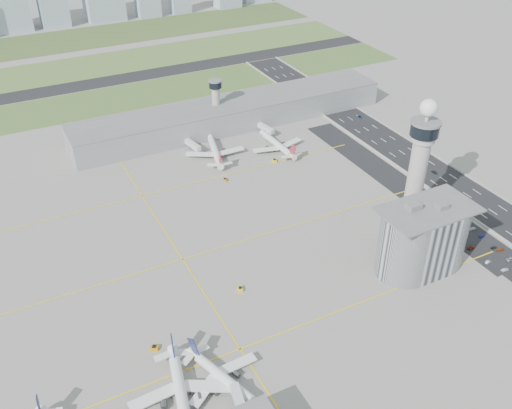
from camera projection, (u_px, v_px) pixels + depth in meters
name	position (u px, v px, depth m)	size (l,w,h in m)	color
ground	(292.00, 272.00, 251.56)	(1000.00, 1000.00, 0.00)	gray
grass_strip_0	(112.00, 100.00, 411.12)	(480.00, 50.00, 0.08)	#465D2C
grass_strip_1	(87.00, 67.00, 466.84)	(480.00, 60.00, 0.08)	#4C7035
grass_strip_2	(67.00, 41.00, 526.28)	(480.00, 70.00, 0.08)	#385126
runway	(99.00, 83.00, 438.60)	(480.00, 22.00, 0.10)	black
highway	(484.00, 206.00, 295.24)	(28.00, 500.00, 0.10)	black
barrier_left	(464.00, 212.00, 289.62)	(0.60, 500.00, 1.20)	#9E9E99
barrier_right	(504.00, 198.00, 300.26)	(0.60, 500.00, 1.20)	#9E9E99
landside_road	(462.00, 229.00, 278.31)	(18.00, 260.00, 0.08)	black
parking_lot	(477.00, 243.00, 268.63)	(20.00, 44.00, 0.10)	black
taxiway_line_h_0	(240.00, 349.00, 214.07)	(260.00, 0.60, 0.01)	yellow
taxiway_line_h_1	(183.00, 259.00, 258.65)	(260.00, 0.60, 0.01)	yellow
taxiway_line_h_2	(142.00, 196.00, 303.23)	(260.00, 0.60, 0.01)	yellow
taxiway_line_v	(183.00, 259.00, 258.65)	(0.60, 260.00, 0.01)	yellow
control_tower	(420.00, 158.00, 265.57)	(14.00, 14.00, 64.50)	#ADAAA5
secondary_tower	(216.00, 100.00, 364.06)	(8.60, 8.60, 31.90)	#ADAAA5
admin_building	(423.00, 238.00, 246.55)	(42.00, 24.00, 33.50)	#B2B2B7
terminal_pier	(232.00, 114.00, 372.38)	(210.00, 32.00, 15.80)	gray
airplane_near_b	(180.00, 390.00, 191.47)	(42.19, 35.86, 11.81)	white
airplane_near_c	(224.00, 374.00, 198.02)	(36.20, 30.77, 10.14)	white
airplane_far_a	(215.00, 147.00, 338.02)	(41.96, 35.67, 11.75)	white
airplane_far_b	(277.00, 141.00, 345.01)	(39.67, 33.72, 11.11)	white
jet_bridge_far_0	(187.00, 143.00, 348.83)	(14.00, 3.00, 5.70)	silver
jet_bridge_far_1	(259.00, 126.00, 367.83)	(14.00, 3.00, 5.70)	silver
tug_1	(193.00, 352.00, 211.62)	(2.08, 3.03, 1.76)	#CDB400
tug_2	(154.00, 348.00, 213.58)	(2.11, 3.06, 1.78)	orange
tug_3	(240.00, 289.00, 240.91)	(2.07, 3.00, 1.75)	yellow
tug_4	(225.00, 180.00, 316.08)	(1.94, 2.82, 1.64)	orange
tug_5	(274.00, 160.00, 334.00)	(2.25, 3.27, 1.90)	yellow
car_lot_0	(505.00, 270.00, 251.78)	(1.48, 3.69, 1.26)	white
car_lot_1	(488.00, 262.00, 256.39)	(1.25, 3.59, 1.18)	#ABACAE
car_lot_2	(471.00, 248.00, 265.15)	(1.80, 3.91, 1.09)	maroon
car_lot_3	(462.00, 239.00, 270.83)	(1.62, 3.98, 1.16)	#25232D
car_lot_4	(455.00, 236.00, 272.32)	(1.36, 3.38, 1.15)	navy
car_lot_5	(445.00, 226.00, 279.18)	(1.22, 3.50, 1.15)	white
car_lot_6	(510.00, 259.00, 257.88)	(2.02, 4.38, 1.22)	#9EA0A7
car_lot_7	(500.00, 250.00, 263.77)	(1.54, 3.79, 1.10)	#9C3712
car_lot_8	(494.00, 247.00, 265.18)	(1.31, 3.26, 1.11)	black
car_lot_9	(482.00, 236.00, 272.73)	(1.18, 3.40, 1.12)	navy
car_lot_10	(472.00, 229.00, 277.72)	(1.82, 3.96, 1.10)	silver
car_lot_11	(461.00, 222.00, 282.38)	(1.78, 4.37, 1.27)	#ABABAB
car_hw_1	(434.00, 172.00, 323.16)	(1.26, 3.60, 1.19)	black
car_hw_2	(360.00, 117.00, 385.77)	(1.84, 3.99, 1.11)	navy
car_hw_4	(295.00, 88.00, 427.85)	(1.38, 3.42, 1.17)	gray
skyline_bldg_10	(148.00, 3.00, 586.56)	(23.01, 18.41, 27.75)	#9EADC1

